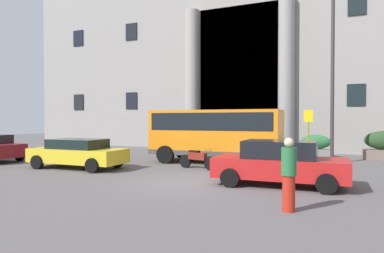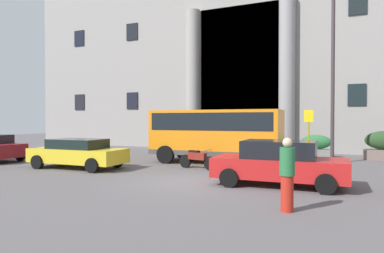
% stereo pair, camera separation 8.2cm
% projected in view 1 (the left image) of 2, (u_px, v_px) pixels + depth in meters
% --- Properties ---
extents(ground_plane, '(80.00, 64.00, 0.12)m').
position_uv_depth(ground_plane, '(190.00, 184.00, 12.24)').
color(ground_plane, '#595456').
extents(office_building_facade, '(41.74, 9.79, 17.11)m').
position_uv_depth(office_building_facade, '(279.00, 41.00, 28.03)').
color(office_building_facade, gray).
rests_on(office_building_facade, ground_plane).
extents(orange_minibus, '(6.61, 2.73, 2.68)m').
position_uv_depth(orange_minibus, '(216.00, 131.00, 17.65)').
color(orange_minibus, orange).
rests_on(orange_minibus, ground_plane).
extents(bus_stop_sign, '(0.44, 0.08, 2.69)m').
position_uv_depth(bus_stop_sign, '(308.00, 130.00, 17.44)').
color(bus_stop_sign, '#9A9618').
rests_on(bus_stop_sign, ground_plane).
extents(hedge_planter_west, '(1.95, 0.77, 1.40)m').
position_uv_depth(hedge_planter_west, '(233.00, 143.00, 22.28)').
color(hedge_planter_west, '#6F5E5A').
rests_on(hedge_planter_west, ground_plane).
extents(hedge_planter_far_west, '(1.80, 0.81, 1.32)m').
position_uv_depth(hedge_planter_far_west, '(316.00, 146.00, 20.28)').
color(hedge_planter_far_west, slate).
rests_on(hedge_planter_far_west, ground_plane).
extents(parked_compact_extra, '(4.40, 2.23, 1.50)m').
position_uv_depth(parked_compact_extra, '(280.00, 163.00, 11.65)').
color(parked_compact_extra, red).
rests_on(parked_compact_extra, ground_plane).
extents(parked_hatchback_near, '(4.47, 2.10, 1.33)m').
position_uv_depth(parked_hatchback_near, '(78.00, 153.00, 15.75)').
color(parked_hatchback_near, gold).
rests_on(parked_hatchback_near, ground_plane).
extents(motorcycle_far_end, '(1.96, 0.72, 0.89)m').
position_uv_depth(motorcycle_far_end, '(197.00, 159.00, 15.54)').
color(motorcycle_far_end, black).
rests_on(motorcycle_far_end, ground_plane).
extents(pedestrian_woman_dark_dress, '(0.36, 0.36, 1.78)m').
position_uv_depth(pedestrian_woman_dark_dress, '(289.00, 174.00, 8.32)').
color(pedestrian_woman_dark_dress, '#B22317').
rests_on(pedestrian_woman_dark_dress, ground_plane).
extents(lamppost_plaza_centre, '(0.40, 0.40, 8.62)m').
position_uv_depth(lamppost_plaza_centre, '(333.00, 65.00, 17.39)').
color(lamppost_plaza_centre, '#3A3134').
rests_on(lamppost_plaza_centre, ground_plane).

